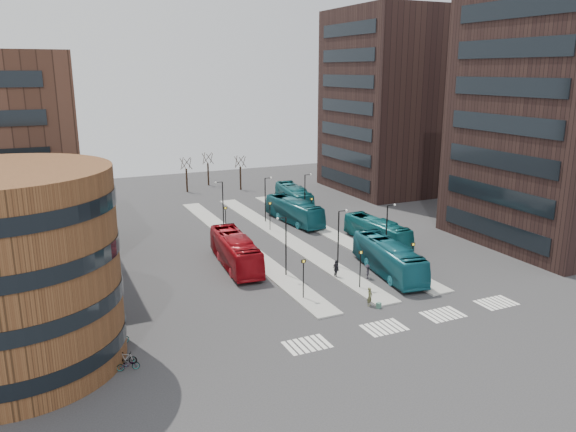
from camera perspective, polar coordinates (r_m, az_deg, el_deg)
name	(u,v)px	position (r m, az deg, el deg)	size (l,w,h in m)	color
ground	(425,346)	(44.75, 13.77, -12.74)	(160.00, 160.00, 0.00)	#2A2A2D
island_left	(240,244)	(67.47, -4.90, -2.84)	(2.50, 45.00, 0.15)	gray
island_mid	(286,238)	(69.62, -0.25, -2.23)	(2.50, 45.00, 0.15)	gray
island_right	(328,232)	(72.20, 4.09, -1.65)	(2.50, 45.00, 0.15)	gray
suitcase	(379,305)	(50.43, 9.20, -8.95)	(0.39, 0.31, 0.49)	navy
red_bus	(235,251)	(59.74, -5.37, -3.54)	(2.85, 12.19, 3.40)	#9D0C14
teal_bus_a	(389,258)	(58.25, 10.18, -4.21)	(2.83, 12.08, 3.36)	#155C6B
teal_bus_b	(294,211)	(76.46, 0.63, 0.52)	(2.74, 11.70, 3.26)	#135460
teal_bus_c	(377,231)	(68.19, 9.05, -1.54)	(2.50, 10.68, 2.97)	#15646B
teal_bus_d	(294,197)	(84.83, 0.59, 1.95)	(2.78, 11.87, 3.31)	#135A62
traveller	(370,297)	(50.55, 8.30, -8.11)	(0.62, 0.41, 1.71)	brown
commuter_a	(247,267)	(57.14, -4.23, -5.20)	(0.89, 0.70, 1.84)	black
commuter_b	(336,269)	(56.61, 4.91, -5.39)	(1.09, 0.45, 1.86)	black
commuter_c	(367,272)	(56.88, 8.06, -5.61)	(0.94, 0.54, 1.45)	black
bicycle_near	(128,365)	(41.80, -15.94, -14.33)	(0.55, 1.58, 0.83)	gray
bicycle_mid	(126,358)	(42.56, -16.15, -13.71)	(0.44, 1.56, 0.94)	gray
bicycle_far	(119,340)	(45.31, -16.76, -11.99)	(0.57, 1.64, 0.86)	gray
crosswalk_stripes	(412,321)	(48.54, 12.48, -10.40)	(22.35, 2.40, 0.01)	silver
round_building	(6,271)	(42.87, -26.76, -5.04)	(15.16, 15.16, 14.00)	brown
tower_near	(568,116)	(74.25, 26.56, 9.05)	(20.12, 20.00, 30.00)	black
tower_far	(397,102)	(99.21, 11.02, 11.32)	(20.12, 20.00, 30.00)	black
sign_poles	(308,235)	(62.74, 2.06, -1.92)	(12.45, 22.12, 3.65)	black
lamp_posts	(297,214)	(67.19, 0.95, 0.25)	(14.04, 20.24, 6.12)	black
bare_trees	(212,174)	(99.08, -7.75, 4.30)	(10.97, 8.14, 5.90)	black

